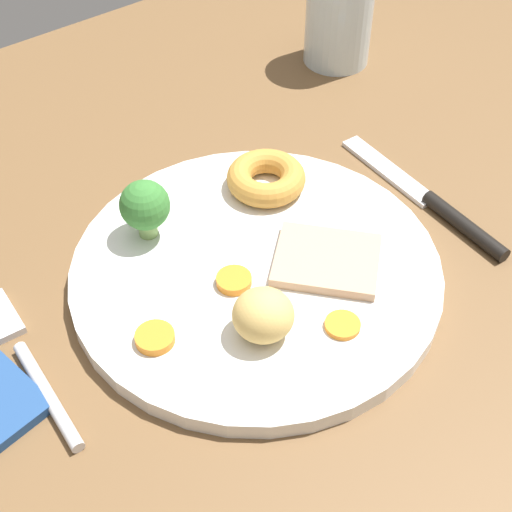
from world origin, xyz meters
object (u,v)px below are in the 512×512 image
at_px(yorkshire_pudding, 266,178).
at_px(knife, 435,204).
at_px(water_glass, 339,12).
at_px(fork, 27,360).
at_px(broccoli_floret, 145,206).
at_px(dinner_plate, 256,272).
at_px(meat_slice_main, 327,260).
at_px(carrot_coin_front, 155,338).
at_px(roast_potato_left, 267,313).
at_px(carrot_coin_side, 343,325).
at_px(carrot_coin_back, 234,280).

relative_size(yorkshire_pudding, knife, 0.35).
bearing_deg(water_glass, fork, -158.87).
xyz_separation_m(broccoli_floret, knife, (0.21, -0.10, -0.04)).
height_order(dinner_plate, meat_slice_main, meat_slice_main).
distance_m(carrot_coin_front, fork, 0.09).
bearing_deg(meat_slice_main, dinner_plate, 144.25).
bearing_deg(fork, water_glass, -65.72).
distance_m(yorkshire_pudding, carrot_coin_front, 0.18).
height_order(roast_potato_left, water_glass, water_glass).
relative_size(broccoli_floret, water_glass, 0.46).
bearing_deg(carrot_coin_side, fork, 148.04).
relative_size(dinner_plate, carrot_coin_front, 10.17).
relative_size(meat_slice_main, fork, 0.50).
distance_m(carrot_coin_front, knife, 0.26).
height_order(yorkshire_pudding, roast_potato_left, roast_potato_left).
xyz_separation_m(meat_slice_main, fork, (-0.21, 0.06, -0.01)).
xyz_separation_m(broccoli_floret, fork, (-0.13, -0.05, -0.04)).
bearing_deg(carrot_coin_side, carrot_coin_back, 114.19).
bearing_deg(water_glass, broccoli_floret, -158.42).
bearing_deg(carrot_coin_back, carrot_coin_front, -172.25).
bearing_deg(broccoli_floret, carrot_coin_back, -75.38).
bearing_deg(carrot_coin_back, broccoli_floret, 104.62).
bearing_deg(yorkshire_pudding, fork, -171.65).
bearing_deg(meat_slice_main, broccoli_floret, 128.98).
relative_size(dinner_plate, carrot_coin_side, 11.10).
bearing_deg(water_glass, roast_potato_left, -138.99).
height_order(carrot_coin_front, broccoli_floret, broccoli_floret).
xyz_separation_m(carrot_coin_side, knife, (0.15, 0.06, -0.01)).
xyz_separation_m(meat_slice_main, carrot_coin_side, (-0.03, -0.05, -0.00)).
distance_m(broccoli_floret, fork, 0.14).
bearing_deg(knife, broccoli_floret, 66.24).
bearing_deg(carrot_coin_front, knife, -2.71).
distance_m(fork, knife, 0.34).
height_order(fork, knife, knife).
bearing_deg(carrot_coin_side, knife, 19.90).
height_order(dinner_plate, carrot_coin_side, carrot_coin_side).
xyz_separation_m(yorkshire_pudding, water_glass, (0.19, 0.13, 0.03)).
distance_m(meat_slice_main, carrot_coin_side, 0.06).
height_order(yorkshire_pudding, broccoli_floret, broccoli_floret).
xyz_separation_m(carrot_coin_back, knife, (0.19, -0.02, -0.01)).
distance_m(meat_slice_main, yorkshire_pudding, 0.10).
xyz_separation_m(carrot_coin_front, carrot_coin_side, (0.11, -0.07, -0.00)).
distance_m(roast_potato_left, fork, 0.17).
relative_size(carrot_coin_back, carrot_coin_side, 1.04).
bearing_deg(carrot_coin_side, broccoli_floret, 109.42).
relative_size(roast_potato_left, carrot_coin_back, 1.62).
xyz_separation_m(roast_potato_left, carrot_coin_back, (0.01, 0.05, -0.01)).
bearing_deg(roast_potato_left, water_glass, 41.01).
bearing_deg(broccoli_floret, carrot_coin_front, -119.42).
bearing_deg(roast_potato_left, carrot_coin_side, -34.43).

